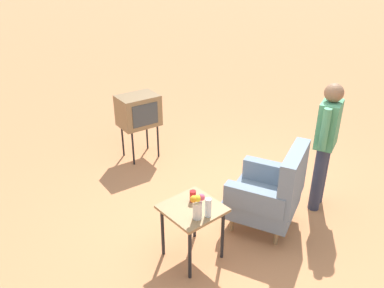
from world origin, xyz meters
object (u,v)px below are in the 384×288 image
object	(u,v)px
armchair	(272,191)
flower_vase	(197,205)
person_standing	(326,140)
bottle_short_clear	(208,208)
soda_can_red	(193,196)
side_table	(192,215)
tv_on_stand	(138,111)

from	to	relation	value
armchair	flower_vase	xyz separation A→B (m)	(1.09, -0.05, 0.29)
person_standing	bottle_short_clear	bearing A→B (deg)	-3.52
soda_can_red	flower_vase	distance (m)	0.30
person_standing	bottle_short_clear	size ratio (longest dim) A/B	8.20
side_table	person_standing	xyz separation A→B (m)	(-1.84, 0.32, 0.40)
armchair	soda_can_red	size ratio (longest dim) A/B	8.69
side_table	flower_vase	size ratio (longest dim) A/B	2.40
armchair	tv_on_stand	bearing A→B (deg)	-86.12
person_standing	soda_can_red	distance (m)	1.82
side_table	soda_can_red	bearing A→B (deg)	-134.16
tv_on_stand	soda_can_red	size ratio (longest dim) A/B	8.44
side_table	person_standing	world-z (taller)	person_standing
side_table	soda_can_red	distance (m)	0.19
armchair	flower_vase	bearing A→B (deg)	-2.51
side_table	bottle_short_clear	bearing A→B (deg)	96.56
tv_on_stand	soda_can_red	world-z (taller)	tv_on_stand
tv_on_stand	bottle_short_clear	size ratio (longest dim) A/B	5.15
person_standing	flower_vase	distance (m)	1.93
tv_on_stand	bottle_short_clear	bearing A→B (deg)	71.60
side_table	person_standing	size ratio (longest dim) A/B	0.39
side_table	person_standing	bearing A→B (deg)	170.19
side_table	tv_on_stand	bearing A→B (deg)	-110.47
flower_vase	person_standing	bearing A→B (deg)	175.37
tv_on_stand	person_standing	bearing A→B (deg)	110.99
bottle_short_clear	soda_can_red	xyz separation A→B (m)	(-0.05, -0.28, -0.04)
soda_can_red	armchair	bearing A→B (deg)	162.93
flower_vase	tv_on_stand	bearing A→B (deg)	-110.78
bottle_short_clear	flower_vase	world-z (taller)	flower_vase
side_table	tv_on_stand	xyz separation A→B (m)	(-0.85, -2.27, 0.24)
side_table	soda_can_red	xyz separation A→B (m)	(-0.08, -0.08, 0.16)
tv_on_stand	person_standing	size ratio (longest dim) A/B	0.63
person_standing	tv_on_stand	bearing A→B (deg)	-69.01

